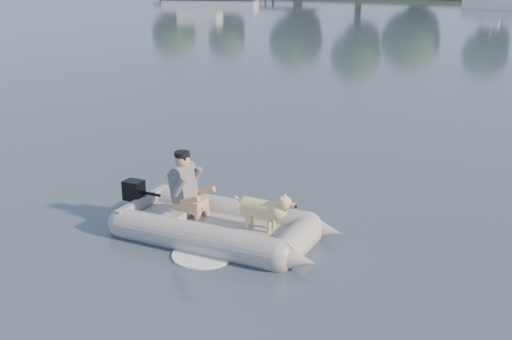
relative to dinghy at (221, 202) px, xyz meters
The scene contains 5 objects.
water 0.79m from the dinghy, 108.06° to the right, with size 160.00×160.00×0.00m, color slate.
dinghy is the anchor object (origin of this frame).
man 0.68m from the dinghy, behind, with size 0.68×0.58×1.01m, color slate, non-canonical shape.
dog 0.61m from the dinghy, ahead, with size 0.87×0.31×0.58m, color #D3BE79, non-canonical shape.
outboard_motor 1.58m from the dinghy, behind, with size 0.39×0.27×0.74m, color black, non-canonical shape.
Camera 1 is at (4.34, -7.15, 3.96)m, focal length 45.00 mm.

